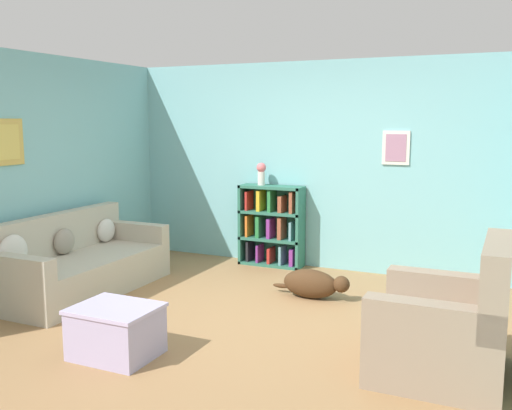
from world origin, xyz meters
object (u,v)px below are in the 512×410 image
Objects in this scene: coffee_table at (116,330)px; vase at (261,173)px; couch at (78,265)px; bookshelf at (272,226)px; dog at (313,284)px; recliner_chair at (448,328)px.

vase reaches higher than coffee_table.
couch is 1.95× the size of bookshelf.
couch is 2.57m from dog.
recliner_chair is 3.61× the size of vase.
recliner_chair is at bearing -41.40° from dog.
vase reaches higher than recliner_chair.
recliner_chair is at bearing 17.20° from coffee_table.
coffee_table reaches higher than dog.
dog is at bearing 138.60° from recliner_chair.
bookshelf is at bearing 89.88° from coffee_table.
bookshelf is at bearing 6.58° from vase.
bookshelf is 1.00× the size of recliner_chair.
vase is (-0.14, 3.17, 0.99)m from coffee_table.
couch is 1.92m from coffee_table.
couch is 3.10× the size of coffee_table.
recliner_chair is at bearing -43.06° from vase.
bookshelf is at bearing 135.06° from recliner_chair.
recliner_chair is 1.19× the size of dog.
recliner_chair reaches higher than dog.
recliner_chair reaches higher than couch.
dog is at bearing 65.55° from coffee_table.
dog is (2.42, 0.84, -0.14)m from couch.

